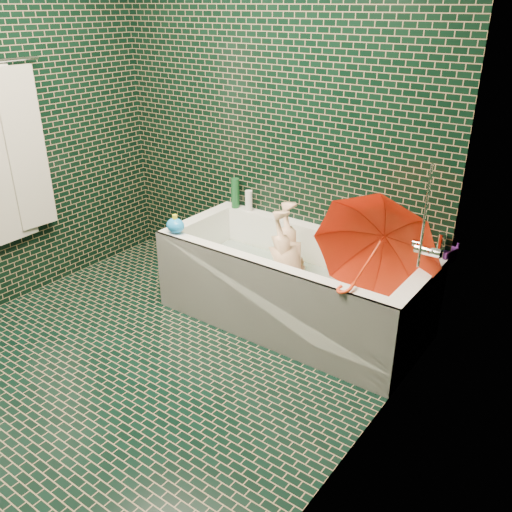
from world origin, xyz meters
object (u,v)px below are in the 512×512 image
Objects in this scene: child at (291,276)px; rubber_duck at (400,243)px; umbrella at (368,261)px; bath_toy at (175,225)px; bathtub at (292,293)px.

child is 7.76× the size of rubber_duck.
umbrella is at bearing 66.95° from child.
child is at bearing -160.68° from rubber_duck.
bath_toy is at bearing -162.01° from rubber_duck.
rubber_duck is (0.02, 0.40, -0.03)m from umbrella.
umbrella is (0.57, -0.10, 0.31)m from child.
bath_toy is at bearing -78.17° from child.
bathtub is 0.75m from rubber_duck.
bath_toy is (-1.27, -0.22, -0.02)m from umbrella.
bathtub is 0.11m from child.
bath_toy reaches higher than bathtub.
bathtub is 2.41× the size of umbrella.
rubber_duck is at bearing 84.14° from umbrella.
umbrella is 0.40m from rubber_duck.
rubber_duck is at bearing 45.69° from bath_toy.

